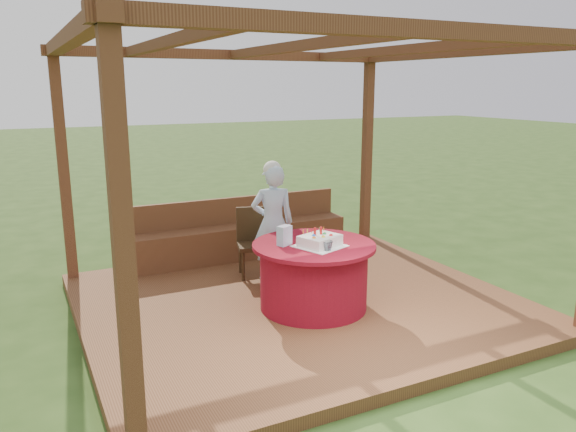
% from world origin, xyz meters
% --- Properties ---
extents(ground, '(60.00, 60.00, 0.00)m').
position_xyz_m(ground, '(0.00, 0.00, 0.00)').
color(ground, '#284316').
rests_on(ground, ground).
extents(deck, '(4.50, 4.00, 0.12)m').
position_xyz_m(deck, '(0.00, 0.00, 0.06)').
color(deck, brown).
rests_on(deck, ground).
extents(pergola, '(4.50, 4.00, 2.72)m').
position_xyz_m(pergola, '(0.00, 0.00, 2.41)').
color(pergola, brown).
rests_on(pergola, deck).
extents(bench, '(3.00, 0.42, 0.80)m').
position_xyz_m(bench, '(0.00, 1.72, 0.38)').
color(bench, brown).
rests_on(bench, deck).
extents(table, '(1.27, 1.27, 0.70)m').
position_xyz_m(table, '(0.04, -0.28, 0.47)').
color(table, maroon).
rests_on(table, deck).
extents(chair, '(0.47, 0.47, 0.83)m').
position_xyz_m(chair, '(-0.11, 0.98, 0.57)').
color(chair, '#362311').
rests_on(chair, deck).
extents(elderly_woman, '(0.57, 0.45, 1.43)m').
position_xyz_m(elderly_woman, '(0.02, 0.71, 0.84)').
color(elderly_woman, '#9BC1E6').
rests_on(elderly_woman, deck).
extents(birthday_cake, '(0.55, 0.55, 0.19)m').
position_xyz_m(birthday_cake, '(0.04, -0.39, 0.87)').
color(birthday_cake, white).
rests_on(birthday_cake, table).
extents(gift_bag, '(0.17, 0.14, 0.20)m').
position_xyz_m(gift_bag, '(-0.26, -0.19, 0.92)').
color(gift_bag, '#CF86BB').
rests_on(gift_bag, table).
extents(drinking_glass, '(0.11, 0.11, 0.10)m').
position_xyz_m(drinking_glass, '(0.03, -0.56, 0.86)').
color(drinking_glass, silver).
rests_on(drinking_glass, table).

